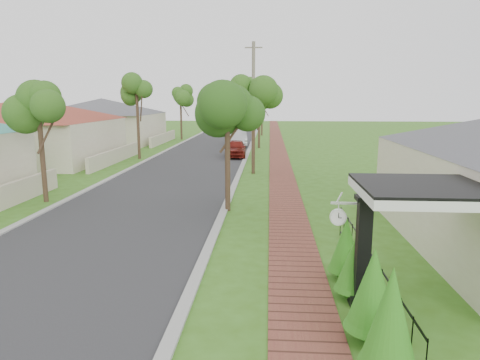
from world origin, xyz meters
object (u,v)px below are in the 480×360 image
(near_tree, at_px, (227,107))
(utility_pole, at_px, (253,103))
(parked_car_white, at_px, (237,138))
(station_clock, at_px, (339,216))
(parked_car_red, at_px, (236,148))
(porch_post, at_px, (363,258))

(near_tree, relative_size, utility_pole, 0.64)
(parked_car_white, relative_size, station_clock, 7.70)
(utility_pole, bearing_deg, station_clock, -82.44)
(near_tree, xyz_separation_m, station_clock, (3.26, -7.60, -2.28))
(parked_car_red, height_order, near_tree, near_tree)
(near_tree, bearing_deg, parked_car_white, 93.40)
(parked_car_white, bearing_deg, near_tree, -92.90)
(parked_car_red, distance_m, utility_pole, 5.24)
(near_tree, distance_m, utility_pole, 13.01)
(near_tree, height_order, utility_pole, utility_pole)
(porch_post, relative_size, utility_pole, 0.30)
(near_tree, bearing_deg, station_clock, -66.77)
(porch_post, bearing_deg, near_tree, 115.11)
(porch_post, height_order, parked_car_red, porch_post)
(porch_post, relative_size, parked_car_white, 0.51)
(utility_pole, bearing_deg, parked_car_white, 99.69)
(parked_car_red, height_order, utility_pole, utility_pole)
(parked_car_white, bearing_deg, utility_pole, -86.61)
(station_clock, bearing_deg, near_tree, 113.23)
(parked_car_white, height_order, utility_pole, utility_pole)
(parked_car_red, xyz_separation_m, parked_car_white, (-0.47, 8.11, 0.14))
(porch_post, xyz_separation_m, parked_car_white, (-5.21, 32.65, -0.30))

